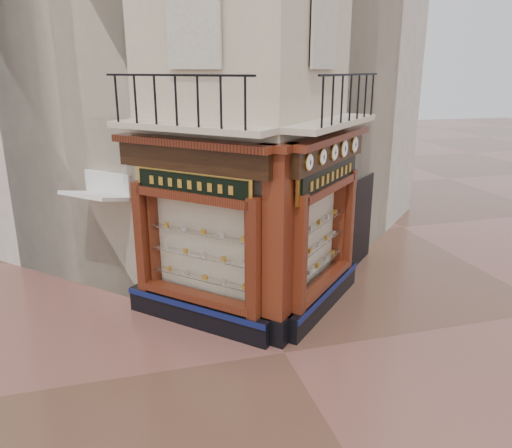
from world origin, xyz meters
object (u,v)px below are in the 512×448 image
object	(u,v)px
clock_d	(344,149)
signboard_right	(330,176)
corner_pilaster	(278,250)
clock_b	(322,157)
clock_a	(309,162)
awning	(104,303)
clock_c	(334,152)
signboard_left	(192,184)
clock_e	(354,145)

from	to	relation	value
clock_d	signboard_right	xyz separation A→B (m)	(-0.42, -0.27, -0.52)
corner_pilaster	clock_b	xyz separation A→B (m)	(1.03, 0.42, 1.67)
clock_a	awning	bearing A→B (deg)	100.40
corner_pilaster	clock_c	distance (m)	2.39
clock_a	awning	world-z (taller)	clock_a
clock_b	clock_c	bearing A→B (deg)	0.00
clock_d	awning	distance (m)	6.55
clock_c	signboard_right	distance (m)	0.54
clock_b	signboard_left	world-z (taller)	clock_b
signboard_left	clock_b	bearing A→B (deg)	-148.32
clock_c	clock_e	xyz separation A→B (m)	(0.90, 0.90, 0.00)
awning	signboard_left	bearing A→B (deg)	-175.88
clock_c	awning	size ratio (longest dim) A/B	0.25
clock_a	clock_b	size ratio (longest dim) A/B	0.99
clock_a	clock_e	distance (m)	2.56
clock_e	awning	xyz separation A→B (m)	(-5.77, 0.92, -3.62)
corner_pilaster	clock_b	bearing A→B (deg)	-22.57
awning	corner_pilaster	bearing A→B (deg)	-173.37
corner_pilaster	clock_e	world-z (taller)	corner_pilaster
clock_a	awning	xyz separation A→B (m)	(-3.96, 2.73, -3.62)
clock_c	clock_b	bearing A→B (deg)	-180.00
clock_b	signboard_left	bearing A→B (deg)	121.68
clock_a	clock_c	world-z (taller)	clock_c
signboard_right	awning	bearing A→B (deg)	115.98
clock_b	clock_a	bearing A→B (deg)	-180.00
signboard_right	clock_d	bearing A→B (deg)	-12.74
clock_b	clock_e	size ratio (longest dim) A/B	0.85
clock_b	clock_e	xyz separation A→B (m)	(1.34, 1.34, -0.00)
signboard_left	signboard_right	distance (m)	2.92
clock_a	clock_d	size ratio (longest dim) A/B	0.84
clock_a	signboard_left	xyz separation A→B (m)	(-2.02, 1.06, -0.52)
awning	signboard_right	distance (m)	6.00
awning	clock_b	bearing A→B (deg)	-162.10
clock_d	awning	bearing A→B (deg)	120.08
clock_b	signboard_left	distance (m)	2.61
clock_c	clock_d	world-z (taller)	clock_d
clock_a	signboard_left	world-z (taller)	clock_a
awning	signboard_left	world-z (taller)	signboard_left
signboard_left	clock_e	bearing A→B (deg)	-123.87
awning	signboard_right	bearing A→B (deg)	-154.02
corner_pilaster	signboard_right	distance (m)	2.12
clock_a	clock_b	distance (m)	0.66
clock_c	clock_d	distance (m)	0.58
corner_pilaster	awning	xyz separation A→B (m)	(-3.39, 2.69, -1.95)
corner_pilaster	signboard_right	size ratio (longest dim) A/B	1.73
clock_e	signboard_right	size ratio (longest dim) A/B	0.16
clock_d	clock_e	world-z (taller)	same
clock_d	signboard_right	world-z (taller)	clock_d
clock_d	awning	world-z (taller)	clock_d
corner_pilaster	awning	bearing A→B (deg)	96.63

